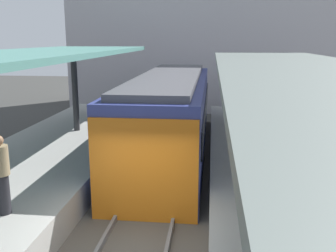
{
  "coord_description": "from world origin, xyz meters",
  "views": [
    {
      "loc": [
        1.57,
        -7.06,
        4.63
      ],
      "look_at": [
        0.13,
        5.79,
        1.7
      ],
      "focal_mm": 41.4,
      "sensor_mm": 36.0,
      "label": 1
    }
  ],
  "objects_px": {
    "passenger_mid_platform": "(1,174)",
    "litter_bin": "(284,152)",
    "platform_sign": "(288,118)",
    "commuter_train": "(170,115)"
  },
  "relations": [
    {
      "from": "passenger_mid_platform",
      "to": "litter_bin",
      "type": "bearing_deg",
      "value": 31.58
    },
    {
      "from": "commuter_train",
      "to": "passenger_mid_platform",
      "type": "distance_m",
      "value": 7.96
    },
    {
      "from": "litter_bin",
      "to": "passenger_mid_platform",
      "type": "relative_size",
      "value": 0.47
    },
    {
      "from": "platform_sign",
      "to": "litter_bin",
      "type": "xyz_separation_m",
      "value": [
        0.18,
        1.08,
        -1.22
      ]
    },
    {
      "from": "litter_bin",
      "to": "passenger_mid_platform",
      "type": "bearing_deg",
      "value": -148.42
    },
    {
      "from": "platform_sign",
      "to": "passenger_mid_platform",
      "type": "relative_size",
      "value": 1.29
    },
    {
      "from": "commuter_train",
      "to": "platform_sign",
      "type": "distance_m",
      "value": 5.87
    },
    {
      "from": "platform_sign",
      "to": "passenger_mid_platform",
      "type": "xyz_separation_m",
      "value": [
        -6.28,
        -2.9,
        -0.74
      ]
    },
    {
      "from": "commuter_train",
      "to": "litter_bin",
      "type": "xyz_separation_m",
      "value": [
        3.74,
        -3.51,
        -0.33
      ]
    },
    {
      "from": "commuter_train",
      "to": "passenger_mid_platform",
      "type": "xyz_separation_m",
      "value": [
        -2.72,
        -7.48,
        0.16
      ]
    }
  ]
}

